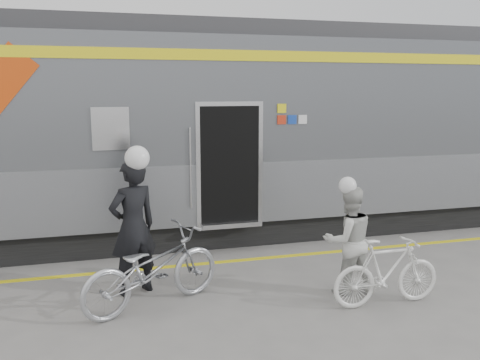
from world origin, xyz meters
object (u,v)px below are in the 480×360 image
object	(u,v)px
man	(133,227)
woman	(348,240)
bicycle_left	(152,269)
bicycle_right	(387,272)

from	to	relation	value
man	woman	bearing A→B (deg)	140.52
man	woman	world-z (taller)	man
woman	bicycle_left	bearing A→B (deg)	-4.84
woman	bicycle_right	world-z (taller)	woman
man	woman	size ratio (longest dim) A/B	1.26
woman	bicycle_right	size ratio (longest dim) A/B	0.99
bicycle_left	woman	size ratio (longest dim) A/B	1.32
woman	bicycle_right	distance (m)	0.70
man	woman	xyz separation A→B (m)	(2.94, -0.78, -0.20)
bicycle_left	bicycle_right	bearing A→B (deg)	-129.01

